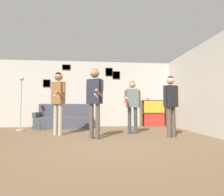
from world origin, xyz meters
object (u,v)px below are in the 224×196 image
Objects in this scene: person_spectator_near_bookshelf at (171,100)px; bottle_on_floor at (39,127)px; couch at (64,120)px; person_watcher_holding_cup at (132,101)px; bookshelf at (153,113)px; floor_lamp at (21,102)px; drinking_cup at (148,99)px; person_player_foreground_center at (95,94)px; person_player_foreground_left at (58,96)px.

person_spectator_near_bookshelf is 4.38m from bottle_on_floor.
couch is 2.96m from person_watcher_holding_cup.
couch is 6.92× the size of bottle_on_floor.
bookshelf reaches higher than couch.
drinking_cup is (4.72, 0.83, 0.14)m from floor_lamp.
person_player_foreground_center is 1.13× the size of person_watcher_holding_cup.
bookshelf is 2.32m from person_watcher_holding_cup.
floor_lamp reaches higher than person_player_foreground_center.
floor_lamp reaches higher than bookshelf.
drinking_cup is (4.08, 0.85, 1.01)m from bottle_on_floor.
bookshelf is 3.62× the size of bottle_on_floor.
drinking_cup is (1.04, 1.88, 0.15)m from person_watcher_holding_cup.
floor_lamp is 1.88m from person_player_foreground_left.
person_player_foreground_left is at bearing 168.77° from person_spectator_near_bookshelf.
person_player_foreground_left is at bearing 148.22° from person_player_foreground_center.
person_player_foreground_left is 3.78m from drinking_cup.
person_player_foreground_center is 2.78m from bottle_on_floor.
person_watcher_holding_cup is 3.31m from bottle_on_floor.
floor_lamp is at bearing -170.54° from bookshelf.
drinking_cup is at bearing 11.83° from bottle_on_floor.
bottle_on_floor is at bearing -136.33° from couch.
floor_lamp is 1.13× the size of person_spectator_near_bookshelf.
floor_lamp reaches higher than bottle_on_floor.
person_player_foreground_left is at bearing -150.46° from bookshelf.
bookshelf is at bearing 9.46° from floor_lamp.
person_player_foreground_center is 3.40m from drinking_cup.
couch is 1.29× the size of person_watcher_holding_cup.
drinking_cup is at bearing 3.27° from couch.
person_player_foreground_left is 2.19m from person_watcher_holding_cup.
floor_lamp reaches higher than person_player_foreground_left.
person_spectator_near_bookshelf is 17.62× the size of drinking_cup.
person_watcher_holding_cup is at bearing -16.05° from floor_lamp.
bottle_on_floor is (-0.85, 1.11, -1.02)m from person_player_foreground_left.
person_player_foreground_center reaches higher than bookshelf.
person_spectator_near_bookshelf is at bearing -11.23° from person_player_foreground_left.
person_player_foreground_center reaches higher than person_watcher_holding_cup.
person_player_foreground_center is 2.04m from person_spectator_near_bookshelf.
bookshelf is at bearing 29.54° from person_player_foreground_left.
person_spectator_near_bookshelf reaches higher than person_watcher_holding_cup.
couch is 1.63m from floor_lamp.
person_player_foreground_center is at bearing -31.78° from person_player_foreground_left.
couch is 2.83m from person_player_foreground_center.
person_player_foreground_left reaches higher than person_player_foreground_center.
bottle_on_floor is 4.28m from drinking_cup.
person_watcher_holding_cup is 17.23× the size of drinking_cup.
person_watcher_holding_cup is (-1.28, -1.88, 0.44)m from bookshelf.
person_player_foreground_left is at bearing -177.88° from person_watcher_holding_cup.
person_spectator_near_bookshelf is (3.24, -2.38, 0.71)m from couch.
person_player_foreground_center is 1.10× the size of person_spectator_near_bookshelf.
person_player_foreground_left is 1.23m from person_player_foreground_center.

